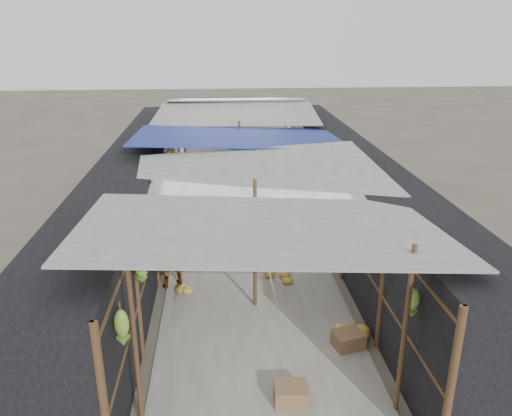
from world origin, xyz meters
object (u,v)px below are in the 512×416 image
object	(u,v)px
black_basin	(290,197)
vendor_seated	(265,173)
vendor_elderly	(170,248)
shopper_blue	(245,187)
crate_near	(291,394)

from	to	relation	value
black_basin	vendor_seated	bearing A→B (deg)	109.92
vendor_elderly	shopper_blue	distance (m)	4.96
black_basin	vendor_elderly	xyz separation A→B (m)	(-3.33, -5.38, 0.78)
shopper_blue	vendor_elderly	bearing A→B (deg)	-114.06
shopper_blue	vendor_seated	distance (m)	2.73
crate_near	vendor_elderly	distance (m)	4.27
shopper_blue	vendor_seated	world-z (taller)	shopper_blue
vendor_elderly	vendor_seated	bearing A→B (deg)	-141.48
crate_near	shopper_blue	size ratio (longest dim) A/B	0.35
crate_near	black_basin	xyz separation A→B (m)	(1.31, 9.07, -0.05)
black_basin	vendor_elderly	bearing A→B (deg)	-121.71
black_basin	vendor_elderly	distance (m)	6.37
vendor_elderly	vendor_seated	world-z (taller)	vendor_elderly
crate_near	vendor_seated	world-z (taller)	vendor_seated
crate_near	vendor_elderly	bearing A→B (deg)	121.26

